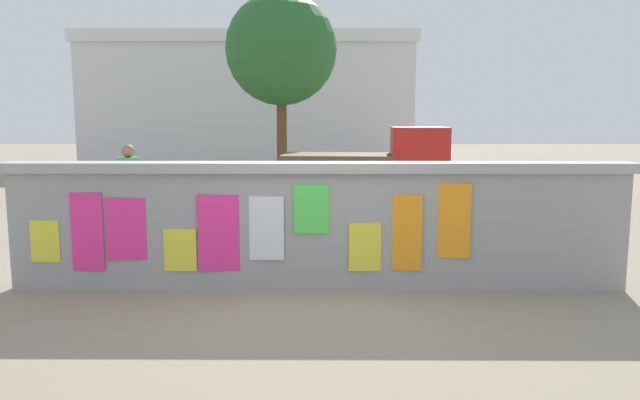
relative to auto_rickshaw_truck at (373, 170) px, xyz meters
name	(u,v)px	position (x,y,z in m)	size (l,w,h in m)	color
ground	(321,199)	(-1.17, 1.76, -0.90)	(60.00, 60.00, 0.00)	gray
poster_wall	(317,224)	(-1.17, -6.24, -0.10)	(7.60, 0.42, 1.55)	#949494
auto_rickshaw_truck	(373,170)	(0.00, 0.00, 0.00)	(3.69, 1.74, 1.85)	black
motorcycle	(517,231)	(1.68, -4.90, -0.44)	(1.90, 0.56, 0.87)	black
bicycle_near	(383,239)	(-0.25, -5.02, -0.54)	(1.71, 0.44, 0.95)	black
person_walking	(129,182)	(-4.41, -3.23, 0.09)	(0.47, 0.47, 1.62)	#D83F72
tree_roadside	(281,50)	(-2.39, 5.19, 3.15)	(3.35, 3.35, 5.74)	brown
building_background	(253,100)	(-4.37, 14.67, 1.89)	(14.22, 6.49, 5.55)	silver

